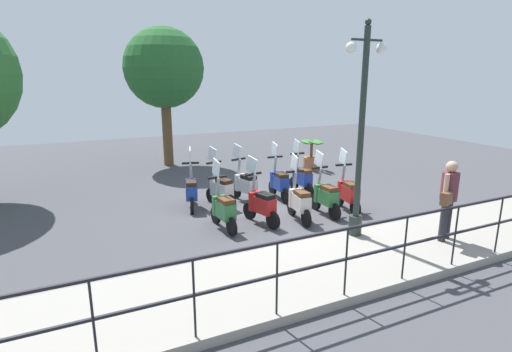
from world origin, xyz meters
TOP-DOWN VIEW (x-y plane):
  - ground_plane at (0.00, 0.00)m, footprint 28.00×28.00m
  - promenade_walkway at (-3.15, 0.00)m, footprint 2.20×20.00m
  - fence_railing at (-4.20, 0.00)m, footprint 0.04×16.03m
  - lamp_post_near at (-2.40, -0.51)m, footprint 0.26×0.90m
  - pedestrian_with_bag at (-3.37, -1.92)m, footprint 0.46×0.61m
  - tree_distant at (6.44, 1.21)m, footprint 2.88×2.88m
  - potted_palm at (3.49, -3.28)m, footprint 1.06×0.66m
  - scooter_near_0 at (-0.80, -1.57)m, footprint 1.23×0.47m
  - scooter_near_1 at (-0.80, -0.89)m, footprint 1.23×0.44m
  - scooter_near_2 at (-0.89, -0.09)m, footprint 1.23×0.44m
  - scooter_near_3 at (-0.69, 0.80)m, footprint 1.21×0.51m
  - scooter_near_4 at (-0.64, 1.69)m, footprint 1.23×0.44m
  - scooter_far_0 at (0.98, -1.32)m, footprint 1.23×0.44m
  - scooter_far_1 at (0.83, -0.50)m, footprint 1.23×0.44m
  - scooter_far_2 at (0.99, 0.44)m, footprint 1.21×0.52m
  - scooter_far_3 at (0.89, 1.18)m, footprint 1.21×0.53m
  - scooter_far_4 at (1.07, 1.90)m, footprint 1.20×0.53m

SIDE VIEW (x-z plane):
  - ground_plane at x=0.00m, z-range 0.00..0.00m
  - promenade_walkway at x=-3.15m, z-range 0.00..0.15m
  - potted_palm at x=3.49m, z-range -0.08..0.97m
  - scooter_near_0 at x=-0.80m, z-range -0.29..1.25m
  - scooter_near_1 at x=-0.80m, z-range -0.29..1.25m
  - scooter_near_2 at x=-0.89m, z-range -0.29..1.25m
  - scooter_near_3 at x=-0.69m, z-range -0.29..1.25m
  - scooter_near_4 at x=-0.64m, z-range -0.29..1.25m
  - scooter_far_0 at x=0.98m, z-range -0.29..1.25m
  - scooter_far_1 at x=0.83m, z-range -0.29..1.25m
  - scooter_far_2 at x=0.99m, z-range -0.29..1.25m
  - scooter_far_3 at x=0.89m, z-range -0.29..1.25m
  - scooter_far_4 at x=1.07m, z-range -0.29..1.25m
  - fence_railing at x=-4.20m, z-range 0.36..1.42m
  - pedestrian_with_bag at x=-3.37m, z-range 0.28..1.87m
  - lamp_post_near at x=-2.40m, z-range -0.09..4.07m
  - tree_distant at x=6.44m, z-range 1.04..6.07m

